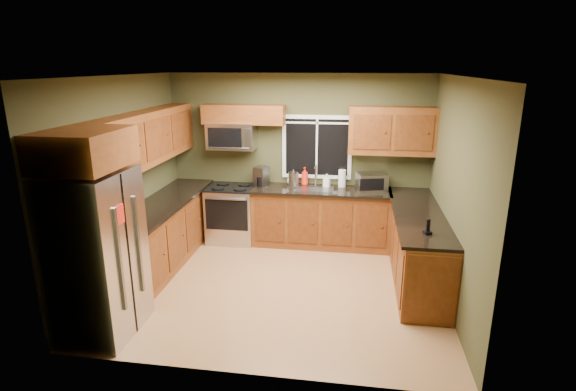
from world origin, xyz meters
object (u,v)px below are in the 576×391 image
(paper_towel_roll, at_px, (342,178))
(soap_bottle_b, at_px, (327,180))
(refrigerator, at_px, (97,255))
(range, at_px, (232,213))
(soap_bottle_c, at_px, (291,179))
(coffee_maker, at_px, (261,177))
(soap_bottle_a, at_px, (305,176))
(kettle, at_px, (293,178))
(microwave, at_px, (232,136))
(cordless_phone, at_px, (428,230))
(toaster_oven, at_px, (372,182))

(paper_towel_roll, relative_size, soap_bottle_b, 1.47)
(refrigerator, relative_size, soap_bottle_b, 8.68)
(range, relative_size, soap_bottle_c, 5.47)
(coffee_maker, relative_size, soap_bottle_a, 1.05)
(paper_towel_roll, bearing_deg, range, -173.23)
(soap_bottle_a, bearing_deg, paper_towel_roll, -1.90)
(range, bearing_deg, soap_bottle_a, 11.14)
(soap_bottle_c, bearing_deg, soap_bottle_a, 0.00)
(kettle, bearing_deg, soap_bottle_c, 117.12)
(soap_bottle_a, bearing_deg, soap_bottle_c, 180.00)
(coffee_maker, xyz_separation_m, soap_bottle_b, (1.05, 0.09, -0.04))
(microwave, relative_size, soap_bottle_a, 2.60)
(paper_towel_roll, bearing_deg, cordless_phone, -61.52)
(refrigerator, bearing_deg, soap_bottle_c, 61.40)
(coffee_maker, height_order, cordless_phone, coffee_maker)
(refrigerator, height_order, soap_bottle_a, refrigerator)
(soap_bottle_c, bearing_deg, soap_bottle_b, -5.53)
(kettle, height_order, cordless_phone, kettle)
(kettle, bearing_deg, range, -172.83)
(range, height_order, paper_towel_roll, paper_towel_roll)
(soap_bottle_b, height_order, cordless_phone, soap_bottle_b)
(microwave, xyz_separation_m, toaster_oven, (2.23, -0.08, -0.65))
(cordless_phone, bearing_deg, soap_bottle_b, 124.20)
(coffee_maker, distance_m, soap_bottle_a, 0.70)
(toaster_oven, height_order, soap_bottle_b, toaster_oven)
(toaster_oven, height_order, soap_bottle_c, toaster_oven)
(soap_bottle_c, distance_m, cordless_phone, 2.72)
(microwave, distance_m, soap_bottle_c, 1.18)
(refrigerator, bearing_deg, coffee_maker, 67.74)
(coffee_maker, height_order, paper_towel_roll, coffee_maker)
(refrigerator, height_order, coffee_maker, refrigerator)
(kettle, height_order, paper_towel_roll, paper_towel_roll)
(refrigerator, distance_m, soap_bottle_c, 3.42)
(coffee_maker, bearing_deg, paper_towel_roll, 5.47)
(toaster_oven, relative_size, soap_bottle_a, 1.74)
(kettle, distance_m, soap_bottle_b, 0.53)
(kettle, relative_size, soap_bottle_b, 1.39)
(paper_towel_roll, bearing_deg, kettle, -173.75)
(soap_bottle_a, xyz_separation_m, soap_bottle_b, (0.36, -0.06, -0.04))
(refrigerator, relative_size, toaster_oven, 3.54)
(refrigerator, bearing_deg, toaster_oven, 44.08)
(refrigerator, height_order, toaster_oven, refrigerator)
(range, bearing_deg, coffee_maker, 10.25)
(toaster_oven, distance_m, soap_bottle_c, 1.30)
(microwave, height_order, soap_bottle_c, microwave)
(coffee_maker, bearing_deg, toaster_oven, -0.84)
(paper_towel_roll, xyz_separation_m, soap_bottle_c, (-0.83, 0.02, -0.05))
(microwave, relative_size, coffee_maker, 2.47)
(microwave, bearing_deg, coffee_maker, -5.87)
(microwave, distance_m, toaster_oven, 2.33)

